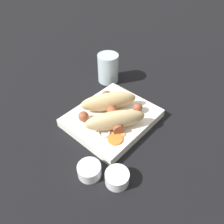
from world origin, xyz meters
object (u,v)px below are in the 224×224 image
Objects in this scene: condiment_cup_far at (117,178)px; drink_glass at (108,68)px; bread_roll at (112,110)px; sausage at (111,112)px; food_tray at (112,118)px; condiment_cup_near at (89,171)px.

condiment_cup_far is 0.38m from drink_glass.
bread_roll is 3.60× the size of condiment_cup_far.
bread_roll is at bearing -134.83° from drink_glass.
sausage is at bearing -135.13° from drink_glass.
drink_glass reaches higher than food_tray.
food_tray is 0.20m from drink_glass.
condiment_cup_far is at bearing -134.78° from food_tray.
sausage is at bearing 52.77° from bread_roll.
condiment_cup_far is at bearing -134.33° from bread_roll.
sausage is at bearing 45.99° from condiment_cup_far.
food_tray is 0.03m from sausage.
condiment_cup_far is at bearing -134.60° from drink_glass.
sausage is (-0.00, -0.00, 0.03)m from food_tray.
food_tray is 2.38× the size of drink_glass.
condiment_cup_near is at bearing -154.74° from food_tray.
condiment_cup_near is (-0.15, -0.07, -0.02)m from sausage.
condiment_cup_near is 0.55× the size of drink_glass.
sausage is 0.18m from condiment_cup_far.
bread_roll is 0.02m from sausage.
sausage is at bearing 25.62° from condiment_cup_near.
drink_glass is (0.27, 0.27, 0.03)m from condiment_cup_far.
bread_roll is (-0.01, -0.01, 0.04)m from food_tray.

